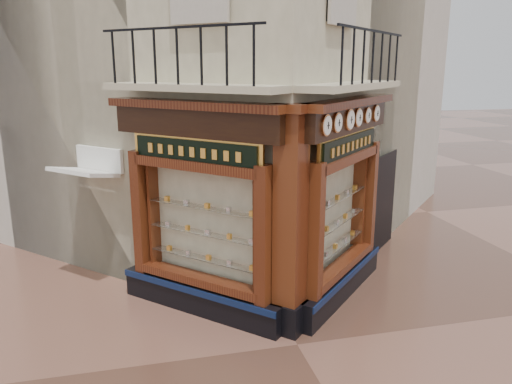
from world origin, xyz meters
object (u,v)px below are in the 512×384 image
object	(u,v)px
clock_a	(326,125)
clock_b	(337,123)
signboard_right	(349,146)
awning	(93,284)
clock_c	(350,120)
clock_d	(358,118)
clock_f	(376,113)
signboard_left	(194,152)
corner_pilaster	(290,226)
clock_e	(367,115)

from	to	relation	value
clock_a	clock_b	world-z (taller)	clock_a
signboard_right	awning	bearing A→B (deg)	115.08
awning	clock_c	bearing A→B (deg)	-158.66
clock_d	clock_f	size ratio (longest dim) A/B	1.04
clock_a	signboard_right	bearing A→B (deg)	4.62
clock_f	signboard_left	world-z (taller)	clock_f
clock_c	signboard_right	world-z (taller)	clock_c
corner_pilaster	signboard_right	world-z (taller)	corner_pilaster
corner_pilaster	clock_a	size ratio (longest dim) A/B	11.15
corner_pilaster	clock_d	size ratio (longest dim) A/B	11.19
clock_b	signboard_left	bearing A→B (deg)	118.11
clock_d	clock_e	world-z (taller)	clock_d
clock_c	clock_e	distance (m)	0.95
clock_d	clock_f	bearing A→B (deg)	0.00
clock_a	clock_b	distance (m)	0.46
clock_c	awning	xyz separation A→B (m)	(-4.84, 2.12, -3.62)
clock_e	signboard_right	bearing A→B (deg)	169.86
clock_d	signboard_left	size ratio (longest dim) A/B	0.18
corner_pilaster	signboard_right	xyz separation A→B (m)	(1.46, 1.01, 1.15)
signboard_right	clock_c	bearing A→B (deg)	-161.39
corner_pilaster	awning	distance (m)	4.92
clock_b	signboard_left	xyz separation A→B (m)	(-2.36, 0.72, -0.52)
corner_pilaster	awning	bearing A→B (deg)	96.35
clock_b	clock_f	world-z (taller)	clock_b
clock_e	awning	bearing A→B (deg)	120.25
clock_f	clock_e	bearing A→B (deg)	-180.00
clock_d	signboard_left	world-z (taller)	clock_d
clock_a	clock_d	world-z (taller)	same
clock_c	signboard_right	xyz separation A→B (m)	(0.15, 0.31, -0.52)
clock_e	clock_f	size ratio (longest dim) A/B	0.91
clock_f	clock_c	bearing A→B (deg)	-180.00
clock_b	signboard_right	world-z (taller)	clock_b
clock_b	clock_a	bearing A→B (deg)	180.00
clock_b	signboard_left	distance (m)	2.52
clock_c	clock_d	world-z (taller)	clock_c
clock_f	signboard_left	distance (m)	3.92
clock_a	awning	xyz separation A→B (m)	(-4.10, 2.85, -3.62)
clock_f	signboard_left	bearing A→B (deg)	145.91
clock_d	clock_e	bearing A→B (deg)	0.00
corner_pilaster	clock_c	distance (m)	2.24
corner_pilaster	clock_d	world-z (taller)	corner_pilaster
corner_pilaster	clock_f	distance (m)	3.37
clock_a	signboard_left	size ratio (longest dim) A/B	0.18
corner_pilaster	clock_b	size ratio (longest dim) A/B	11.50
corner_pilaster	clock_c	size ratio (longest dim) A/B	10.26
clock_d	signboard_right	xyz separation A→B (m)	(-0.15, 0.00, -0.52)
corner_pilaster	clock_b	xyz separation A→B (m)	(0.90, 0.30, 1.67)
clock_e	signboard_left	bearing A→B (deg)	140.96
clock_c	clock_f	distance (m)	1.48
clock_a	clock_f	distance (m)	2.52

